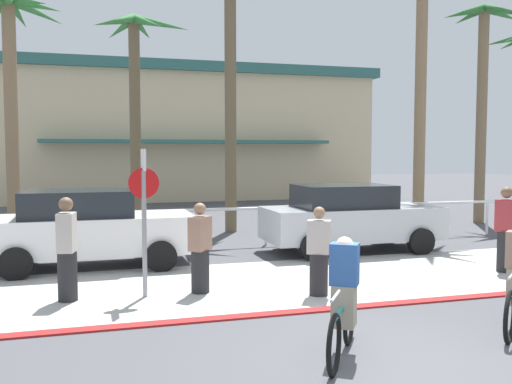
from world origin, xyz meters
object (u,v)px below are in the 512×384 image
Objects in this scene: stop_sign_bike_lane at (144,201)px; palm_tree_2 at (231,40)px; palm_tree_4 at (484,62)px; pedestrian_2 at (319,256)px; car_white_1 at (87,228)px; pedestrian_1 at (67,253)px; cyclist_teal_0 at (343,300)px; palm_tree_1 at (136,74)px; car_silver_2 at (350,217)px; palm_tree_0 at (10,51)px; pedestrian_0 at (506,233)px; palm_tree_3 at (423,0)px; pedestrian_3 at (200,252)px.

stop_sign_bike_lane is 0.32× the size of palm_tree_2.
palm_tree_4 is 4.86× the size of pedestrian_2.
pedestrian_1 is (-0.32, -2.84, -0.05)m from car_white_1.
cyclist_teal_0 is at bearing -64.76° from car_white_1.
palm_tree_1 reaches higher than car_white_1.
car_silver_2 is (-6.96, -4.00, -4.74)m from palm_tree_4.
stop_sign_bike_lane is 3.19m from car_white_1.
palm_tree_1 is (3.54, 2.01, -0.24)m from palm_tree_0.
palm_tree_1 reaches higher than pedestrian_1.
pedestrian_0 is at bearing -35.51° from palm_tree_0.
palm_tree_4 is at bearing 27.31° from pedestrian_1.
cyclist_teal_0 is (1.43, -12.75, -4.34)m from palm_tree_1.
palm_tree_1 reaches higher than car_silver_2.
pedestrian_0 reaches higher than pedestrian_1.
palm_tree_1 is 0.72× the size of palm_tree_3.
pedestrian_0 is (5.28, 3.43, 0.14)m from cyclist_teal_0.
pedestrian_0 reaches higher than car_white_1.
cyclist_teal_0 is 6.30m from pedestrian_0.
palm_tree_3 reaches higher than stop_sign_bike_lane.
palm_tree_2 reaches higher than palm_tree_4.
car_white_1 is 2.46× the size of pedestrian_0.
pedestrian_1 is at bearing -77.23° from palm_tree_0.
palm_tree_4 is 4.32× the size of pedestrian_1.
palm_tree_3 is (8.62, -3.08, 2.23)m from palm_tree_1.
car_silver_2 is (-3.91, -3.07, -6.39)m from palm_tree_3.
palm_tree_0 is 4.21× the size of pedestrian_3.
pedestrian_1 reaches higher than pedestrian_3.
pedestrian_2 is at bearing -122.49° from car_silver_2.
palm_tree_0 is at bearing 153.39° from car_silver_2.
palm_tree_1 reaches higher than pedestrian_2.
palm_tree_1 is 7.74m from car_white_1.
palm_tree_1 is at bearing 125.75° from pedestrian_0.
palm_tree_0 is at bearing 114.85° from cyclist_teal_0.
pedestrian_1 is at bearing 175.78° from stop_sign_bike_lane.
palm_tree_0 reaches higher than cyclist_teal_0.
stop_sign_bike_lane is at bearing -179.27° from pedestrian_3.
pedestrian_1 is (-3.35, 3.58, 0.13)m from cyclist_teal_0.
pedestrian_0 is (10.26, -7.32, -4.44)m from palm_tree_0.
pedestrian_0 is at bearing -61.94° from palm_tree_2.
car_silver_2 is at bearing -141.82° from palm_tree_3.
stop_sign_bike_lane reaches higher than pedestrian_2.
stop_sign_bike_lane is 1.53m from pedestrian_1.
cyclist_teal_0 is (-1.29, -10.91, -5.22)m from palm_tree_2.
palm_tree_1 is 10.20m from pedestrian_3.
palm_tree_2 is 5.17× the size of pedestrian_2.
car_silver_2 is at bearing 63.55° from cyclist_teal_0.
palm_tree_1 is (0.65, 9.26, 3.36)m from stop_sign_bike_lane.
pedestrian_3 is at bearing -61.95° from palm_tree_0.
car_silver_2 is 2.72× the size of pedestrian_3.
palm_tree_3 reaches higher than palm_tree_0.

